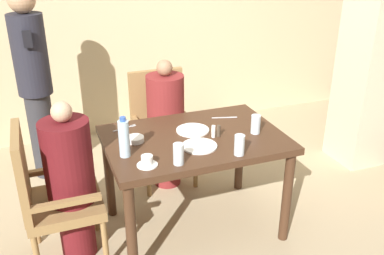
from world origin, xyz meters
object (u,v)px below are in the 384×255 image
Objects in this scene: chair_far_side at (161,124)px; standing_host at (34,81)px; diner_in_left_chair at (71,181)px; glass_tall_near at (256,124)px; plate_main_left at (193,130)px; plate_main_right at (199,146)px; glass_tall_far at (179,154)px; teacup_with_saucer at (147,162)px; bowl_small at (135,139)px; water_bottle at (124,138)px; chair_left_side at (49,194)px; glass_tall_mid at (239,145)px; diner_in_far_chair at (166,123)px.

chair_far_side is 0.58× the size of standing_host.
diner_in_left_chair is 8.39× the size of glass_tall_near.
glass_tall_near is at bearing -42.96° from standing_host.
plate_main_left is (0.90, 0.09, 0.19)m from diner_in_left_chair.
plate_main_right is at bearing -100.68° from plate_main_left.
diner_in_left_chair is at bearing -136.47° from chair_far_side.
plate_main_right is at bearing 39.75° from glass_tall_far.
teacup_with_saucer is at bearing -162.51° from plate_main_right.
bowl_small is 0.24m from water_bottle.
teacup_with_saucer is at bearing -167.52° from glass_tall_near.
chair_far_side is at bearing 61.15° from water_bottle.
glass_tall_near is at bearing 19.58° from glass_tall_far.
glass_tall_far is (0.19, -0.05, 0.04)m from teacup_with_saucer.
chair_left_side is 0.72m from teacup_with_saucer.
glass_tall_near and glass_tall_mid have the same top height.
chair_far_side is at bearing 69.36° from teacup_with_saucer.
glass_tall_far is at bearing -102.85° from diner_in_far_chair.
diner_in_far_chair is at bearing 118.81° from glass_tall_near.
glass_tall_near is (0.46, 0.06, 0.06)m from plate_main_right.
water_bottle is 0.37m from glass_tall_far.
chair_far_side is at bearing 90.00° from diner_in_far_chair.
diner_in_far_chair is 1.08m from glass_tall_far.
glass_tall_near reaches higher than plate_main_right.
glass_tall_mid is at bearing -53.44° from standing_host.
plate_main_right is 0.88× the size of water_bottle.
glass_tall_far is (0.29, -0.22, -0.06)m from water_bottle.
plate_main_left is at bearing 79.32° from plate_main_right.
teacup_with_saucer reaches higher than plate_main_left.
glass_tall_near is at bearing 45.08° from glass_tall_mid.
water_bottle is at bearing -159.18° from plate_main_left.
water_bottle reaches higher than glass_tall_mid.
diner_in_far_chair is 1.09m from glass_tall_mid.
plate_main_right is (-0.03, -1.00, 0.25)m from chair_far_side.
teacup_with_saucer is at bearing 173.50° from glass_tall_mid.
plate_main_right is (-0.03, -0.85, 0.19)m from diner_in_far_chair.
teacup_with_saucer is 0.36m from bowl_small.
glass_tall_mid is at bearing -6.50° from teacup_with_saucer.
teacup_with_saucer is at bearing -68.95° from standing_host.
diner_in_left_chair is 0.92m from plate_main_left.
diner_in_left_chair is at bearing -174.28° from plate_main_left.
bowl_small is (-0.41, -0.77, 0.26)m from chair_far_side.
chair_left_side and chair_far_side have the same top height.
standing_host is at bearing 109.85° from water_bottle.
water_bottle is at bearing -179.11° from glass_tall_near.
chair_far_side is 3.63× the size of water_bottle.
water_bottle is (-0.52, -0.80, 0.31)m from diner_in_far_chair.
chair_left_side is at bearing 163.27° from glass_tall_mid.
bowl_small is at bearing 148.97° from plate_main_right.
diner_in_far_chair reaches higher than plate_main_left.
teacup_with_saucer is at bearing 165.96° from glass_tall_far.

